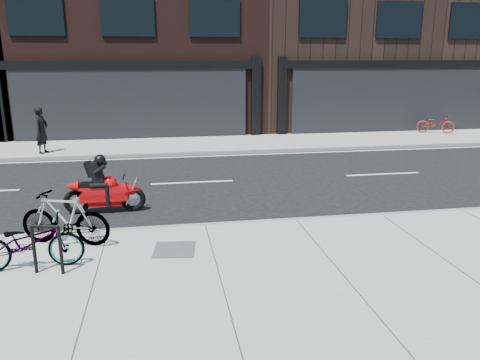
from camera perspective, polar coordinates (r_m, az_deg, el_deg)
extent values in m
plane|color=black|center=(11.92, -5.16, -2.78)|extent=(120.00, 120.00, 0.00)
cube|color=gray|center=(7.30, -1.90, -14.08)|extent=(60.00, 6.00, 0.13)
cube|color=gray|center=(19.43, -7.01, 4.25)|extent=(60.00, 3.50, 0.13)
cube|color=black|center=(28.14, 13.91, 19.83)|extent=(12.00, 10.00, 12.50)
cylinder|color=black|center=(8.42, -23.81, -7.78)|extent=(0.06, 0.06, 0.82)
cylinder|color=black|center=(8.21, -21.00, -8.03)|extent=(0.06, 0.06, 0.82)
cylinder|color=black|center=(8.17, -22.71, -5.24)|extent=(0.45, 0.17, 0.06)
imported|color=gray|center=(8.61, -24.32, -6.97)|extent=(1.79, 0.72, 0.92)
imported|color=gray|center=(9.40, -20.57, -4.34)|extent=(1.83, 1.01, 1.06)
torus|color=black|center=(11.47, -12.92, -2.29)|extent=(0.60, 0.13, 0.60)
torus|color=black|center=(11.62, -19.29, -2.54)|extent=(0.60, 0.13, 0.60)
cube|color=#AB0709|center=(11.48, -16.24, -1.55)|extent=(1.09, 0.35, 0.35)
cone|color=#AB0709|center=(11.40, -12.80, -1.15)|extent=(0.41, 0.40, 0.40)
sphere|color=#AB0709|center=(11.40, -15.64, -0.38)|extent=(0.36, 0.36, 0.36)
cube|color=black|center=(11.46, -17.67, -0.56)|extent=(0.50, 0.26, 0.11)
cylinder|color=silver|center=(11.76, -18.51, -2.37)|extent=(0.50, 0.08, 0.08)
cube|color=black|center=(11.37, -17.15, 0.97)|extent=(0.36, 0.33, 0.54)
cube|color=black|center=(11.37, -17.91, 1.29)|extent=(0.21, 0.27, 0.37)
sphere|color=black|center=(11.29, -16.71, 2.34)|extent=(0.26, 0.26, 0.26)
imported|color=black|center=(18.71, -23.03, 5.62)|extent=(0.58, 0.72, 1.70)
imported|color=maroon|center=(23.72, 22.75, 6.36)|extent=(1.78, 1.18, 0.88)
cube|color=#525254|center=(8.82, -8.00, -8.38)|extent=(0.84, 0.84, 0.02)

